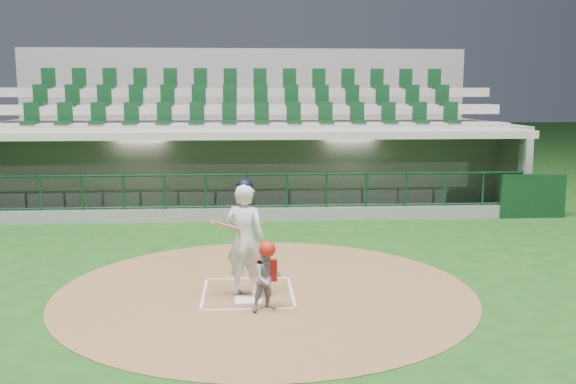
# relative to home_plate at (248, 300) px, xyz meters

# --- Properties ---
(ground) EXTENTS (120.00, 120.00, 0.00)m
(ground) POSITION_rel_home_plate_xyz_m (0.00, 0.70, -0.02)
(ground) COLOR #164212
(ground) RESTS_ON ground
(dirt_circle) EXTENTS (7.20, 7.20, 0.01)m
(dirt_circle) POSITION_rel_home_plate_xyz_m (0.30, 0.50, -0.02)
(dirt_circle) COLOR brown
(dirt_circle) RESTS_ON ground
(home_plate) EXTENTS (0.43, 0.43, 0.02)m
(home_plate) POSITION_rel_home_plate_xyz_m (0.00, 0.00, 0.00)
(home_plate) COLOR white
(home_plate) RESTS_ON dirt_circle
(batter_box_chalk) EXTENTS (1.55, 1.80, 0.01)m
(batter_box_chalk) POSITION_rel_home_plate_xyz_m (0.00, 0.40, -0.00)
(batter_box_chalk) COLOR white
(batter_box_chalk) RESTS_ON ground
(dugout_structure) EXTENTS (16.40, 3.70, 3.00)m
(dugout_structure) POSITION_rel_home_plate_xyz_m (0.09, 8.52, 0.94)
(dugout_structure) COLOR slate
(dugout_structure) RESTS_ON ground
(seating_deck) EXTENTS (17.00, 6.72, 5.15)m
(seating_deck) POSITION_rel_home_plate_xyz_m (0.00, 11.61, 1.40)
(seating_deck) COLOR gray
(seating_deck) RESTS_ON ground
(batter) EXTENTS (0.95, 0.99, 2.00)m
(batter) POSITION_rel_home_plate_xyz_m (-0.04, 0.26, 0.98)
(batter) COLOR white
(batter) RESTS_ON dirt_circle
(catcher) EXTENTS (0.62, 0.56, 1.12)m
(catcher) POSITION_rel_home_plate_xyz_m (0.30, -0.50, 0.55)
(catcher) COLOR gray
(catcher) RESTS_ON dirt_circle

